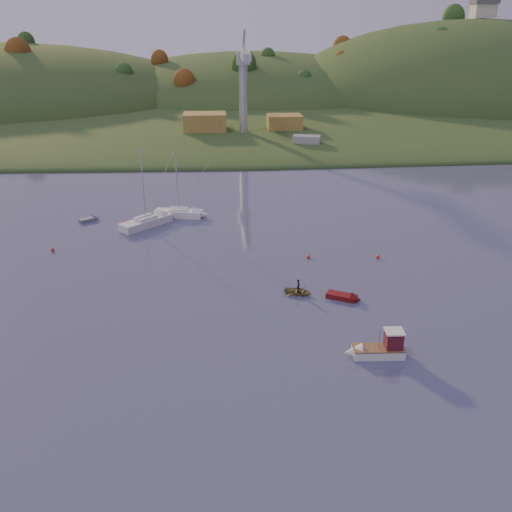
{
  "coord_description": "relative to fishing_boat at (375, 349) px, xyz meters",
  "views": [
    {
      "loc": [
        -5.49,
        -27.85,
        29.62
      ],
      "look_at": [
        -0.86,
        36.39,
        2.84
      ],
      "focal_mm": 40.0,
      "sensor_mm": 36.0,
      "label": 1
    }
  ],
  "objects": [
    {
      "name": "grey_dinghy",
      "position": [
        -34.46,
        42.26,
        -0.56
      ],
      "size": [
        3.37,
        2.81,
        1.21
      ],
      "rotation": [
        0.0,
        0.0,
        0.59
      ],
      "color": "#51606B",
      "rests_on": "ground"
    },
    {
      "name": "hilltop_house",
      "position": [
        85.95,
        177.38,
        32.6
      ],
      "size": [
        9.0,
        7.0,
        6.45
      ],
      "color": "beige",
      "rests_on": "hill_right"
    },
    {
      "name": "shed_east",
      "position": [
        3.95,
        106.38,
        3.6
      ],
      "size": [
        9.0,
        7.0,
        4.0
      ],
      "primitive_type": "cube",
      "color": "#A78137",
      "rests_on": "wharf"
    },
    {
      "name": "canoe",
      "position": [
        -5.35,
        13.67,
        -0.47
      ],
      "size": [
        3.83,
        3.27,
        0.67
      ],
      "primitive_type": "imported",
      "rotation": [
        0.0,
        0.0,
        1.23
      ],
      "color": "#948351",
      "rests_on": "ground"
    },
    {
      "name": "wharf",
      "position": [
        -4.05,
        104.38,
        0.4
      ],
      "size": [
        42.0,
        16.0,
        2.4
      ],
      "primitive_type": "cube",
      "color": "slate",
      "rests_on": "ground"
    },
    {
      "name": "work_vessel",
      "position": [
        7.44,
        90.38,
        0.59
      ],
      "size": [
        16.06,
        8.96,
        3.91
      ],
      "rotation": [
        0.0,
        0.0,
        -0.25
      ],
      "color": "slate",
      "rests_on": "ground"
    },
    {
      "name": "shed_west",
      "position": [
        -17.05,
        105.38,
        4.0
      ],
      "size": [
        11.0,
        8.0,
        4.8
      ],
      "primitive_type": "cube",
      "color": "#A78137",
      "rests_on": "wharf"
    },
    {
      "name": "fishing_boat",
      "position": [
        0.0,
        0.0,
        0.0
      ],
      "size": [
        5.77,
        2.02,
        3.64
      ],
      "rotation": [
        0.0,
        0.0,
        3.1
      ],
      "color": "white",
      "rests_on": "ground"
    },
    {
      "name": "hillside_trees",
      "position": [
        -9.05,
        167.38,
        -0.8
      ],
      "size": [
        280.0,
        50.0,
        32.0
      ],
      "primitive_type": null,
      "color": "#18451A",
      "rests_on": "ground"
    },
    {
      "name": "paddler",
      "position": [
        -5.35,
        13.67,
        0.0
      ],
      "size": [
        0.56,
        0.69,
        1.62
      ],
      "primitive_type": "imported",
      "rotation": [
        0.0,
        0.0,
        1.23
      ],
      "color": "black",
      "rests_on": "ground"
    },
    {
      "name": "dock_crane",
      "position": [
        -7.05,
        100.78,
        16.37
      ],
      "size": [
        3.2,
        28.0,
        20.3
      ],
      "color": "#B7B7BC",
      "rests_on": "wharf"
    },
    {
      "name": "hill_center",
      "position": [
        0.95,
        192.38,
        -0.8
      ],
      "size": [
        140.0,
        120.0,
        36.0
      ],
      "primitive_type": "ellipsoid",
      "color": "#2B451B",
      "rests_on": "ground"
    },
    {
      "name": "hill_right",
      "position": [
        85.95,
        177.38,
        -0.8
      ],
      "size": [
        150.0,
        130.0,
        60.0
      ],
      "primitive_type": "ellipsoid",
      "color": "#2B451B",
      "rests_on": "ground"
    },
    {
      "name": "buoy_1",
      "position": [
        6.83,
        23.59,
        -0.55
      ],
      "size": [
        0.5,
        0.5,
        0.5
      ],
      "primitive_type": "sphere",
      "color": "#FF330D",
      "rests_on": "ground"
    },
    {
      "name": "red_tender",
      "position": [
        0.15,
        11.8,
        -0.52
      ],
      "size": [
        4.2,
        3.11,
        1.37
      ],
      "rotation": [
        0.0,
        0.0,
        -0.49
      ],
      "color": "#610D0E",
      "rests_on": "ground"
    },
    {
      "name": "far_shore",
      "position": [
        -9.05,
        212.38,
        -0.8
      ],
      "size": [
        620.0,
        220.0,
        1.5
      ],
      "primitive_type": "cube",
      "color": "#2B451B",
      "rests_on": "ground"
    },
    {
      "name": "buoy_4",
      "position": [
        -2.46,
        24.27,
        -0.55
      ],
      "size": [
        0.5,
        0.5,
        0.5
      ],
      "primitive_type": "sphere",
      "color": "#FF330D",
      "rests_on": "ground"
    },
    {
      "name": "shore_slope",
      "position": [
        -9.05,
        147.38,
        -0.8
      ],
      "size": [
        640.0,
        150.0,
        7.0
      ],
      "primitive_type": "ellipsoid",
      "color": "#2B451B",
      "rests_on": "ground"
    },
    {
      "name": "buoy_3",
      "position": [
        -29.34,
        40.08,
        -0.55
      ],
      "size": [
        0.5,
        0.5,
        0.5
      ],
      "primitive_type": "sphere",
      "color": "#FF330D",
      "rests_on": "ground"
    },
    {
      "name": "sailboat_far",
      "position": [
        -20.75,
        43.16,
        -0.11
      ],
      "size": [
        7.95,
        3.8,
        10.6
      ],
      "rotation": [
        0.0,
        0.0,
        -0.2
      ],
      "color": "white",
      "rests_on": "ground"
    },
    {
      "name": "ground",
      "position": [
        -9.05,
        -17.62,
        -0.8
      ],
      "size": [
        500.0,
        500.0,
        0.0
      ],
      "primitive_type": "plane",
      "color": "#3A3E5F",
      "rests_on": "ground"
    },
    {
      "name": "sailboat_near",
      "position": [
        -25.52,
        38.78,
        -0.03
      ],
      "size": [
        8.03,
        7.91,
        12.03
      ],
      "rotation": [
        0.0,
        0.0,
        0.77
      ],
      "color": "silver",
      "rests_on": "ground"
    },
    {
      "name": "buoy_2",
      "position": [
        -37.38,
        29.37,
        -0.55
      ],
      "size": [
        0.5,
        0.5,
        0.5
      ],
      "primitive_type": "sphere",
      "color": "#FF330D",
      "rests_on": "ground"
    }
  ]
}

